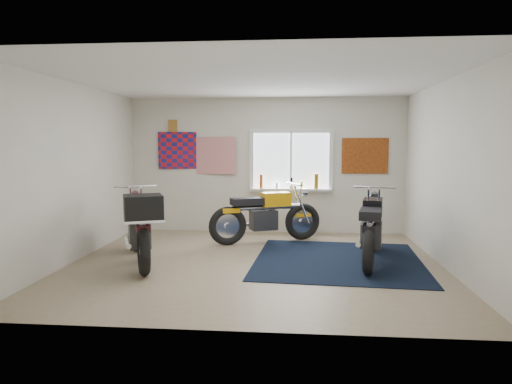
# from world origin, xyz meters

# --- Properties ---
(ground) EXTENTS (5.50, 5.50, 0.00)m
(ground) POSITION_xyz_m (0.00, 0.00, 0.00)
(ground) COLOR #9E896B
(ground) RESTS_ON ground
(room_shell) EXTENTS (5.50, 5.50, 5.50)m
(room_shell) POSITION_xyz_m (0.00, 0.00, 1.64)
(room_shell) COLOR white
(room_shell) RESTS_ON ground
(navy_rug) EXTENTS (2.67, 2.76, 0.01)m
(navy_rug) POSITION_xyz_m (1.25, 0.28, 0.01)
(navy_rug) COLOR black
(navy_rug) RESTS_ON ground
(window_assembly) EXTENTS (1.66, 0.17, 1.26)m
(window_assembly) POSITION_xyz_m (0.50, 2.47, 1.37)
(window_assembly) COLOR white
(window_assembly) RESTS_ON room_shell
(oil_bottles) EXTENTS (1.17, 0.09, 0.30)m
(oil_bottles) POSITION_xyz_m (0.57, 2.40, 1.03)
(oil_bottles) COLOR brown
(oil_bottles) RESTS_ON window_assembly
(flag_display) EXTENTS (1.60, 0.10, 1.17)m
(flag_display) POSITION_xyz_m (-1.90, 2.48, 2.15)
(flag_display) COLOR red
(flag_display) RESTS_ON room_shell
(triumph_poster) EXTENTS (0.90, 0.03, 0.70)m
(triumph_poster) POSITION_xyz_m (1.95, 2.48, 1.55)
(triumph_poster) COLOR #A54C14
(triumph_poster) RESTS_ON room_shell
(yellow_triumph) EXTENTS (2.01, 1.01, 1.08)m
(yellow_triumph) POSITION_xyz_m (0.06, 1.50, 0.47)
(yellow_triumph) COLOR black
(yellow_triumph) RESTS_ON ground
(black_chrome_bike) EXTENTS (0.73, 2.15, 1.11)m
(black_chrome_bike) POSITION_xyz_m (1.75, 0.26, 0.49)
(black_chrome_bike) COLOR black
(black_chrome_bike) RESTS_ON navy_rug
(maroon_tourer) EXTENTS (1.20, 2.14, 1.13)m
(maroon_tourer) POSITION_xyz_m (-1.68, -0.23, 0.59)
(maroon_tourer) COLOR black
(maroon_tourer) RESTS_ON ground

